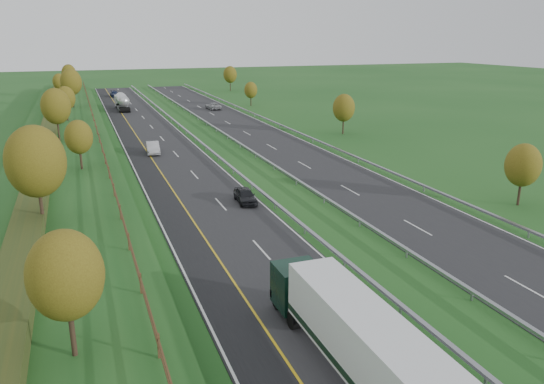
{
  "coord_description": "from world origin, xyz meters",
  "views": [
    {
      "loc": [
        -10.83,
        -12.32,
        15.67
      ],
      "look_at": [
        4.81,
        30.34,
        2.2
      ],
      "focal_mm": 35.0,
      "sensor_mm": 36.0,
      "label": 1
    }
  ],
  "objects": [
    {
      "name": "ground",
      "position": [
        8.0,
        55.0,
        0.0
      ],
      "size": [
        400.0,
        400.0,
        0.0
      ],
      "primitive_type": "plane",
      "color": "#1C4C1B",
      "rests_on": "ground"
    },
    {
      "name": "near_carriageway",
      "position": [
        0.0,
        60.0,
        0.02
      ],
      "size": [
        10.5,
        200.0,
        0.04
      ],
      "primitive_type": "cube",
      "color": "#232326",
      "rests_on": "ground"
    },
    {
      "name": "far_carriageway",
      "position": [
        16.5,
        60.0,
        0.02
      ],
      "size": [
        10.5,
        200.0,
        0.04
      ],
      "primitive_type": "cube",
      "color": "#232326",
      "rests_on": "ground"
    },
    {
      "name": "hard_shoulder",
      "position": [
        -3.75,
        60.0,
        0.02
      ],
      "size": [
        3.0,
        200.0,
        0.04
      ],
      "primitive_type": "cube",
      "color": "black",
      "rests_on": "ground"
    },
    {
      "name": "lane_markings",
      "position": [
        6.4,
        59.88,
        0.05
      ],
      "size": [
        26.75,
        200.0,
        0.01
      ],
      "color": "silver",
      "rests_on": "near_carriageway"
    },
    {
      "name": "embankment_left",
      "position": [
        -13.0,
        60.0,
        1.0
      ],
      "size": [
        12.0,
        200.0,
        2.0
      ],
      "primitive_type": "cube",
      "color": "#1C4C1B",
      "rests_on": "ground"
    },
    {
      "name": "hedge_left",
      "position": [
        -15.0,
        60.0,
        2.55
      ],
      "size": [
        2.2,
        180.0,
        1.1
      ],
      "primitive_type": "cube",
      "color": "#2C3D18",
      "rests_on": "embankment_left"
    },
    {
      "name": "fence_left",
      "position": [
        -8.5,
        59.59,
        2.73
      ],
      "size": [
        0.12,
        189.06,
        1.2
      ],
      "color": "#422B19",
      "rests_on": "embankment_left"
    },
    {
      "name": "median_barrier_near",
      "position": [
        5.7,
        60.0,
        0.61
      ],
      "size": [
        0.32,
        200.0,
        0.71
      ],
      "color": "gray",
      "rests_on": "ground"
    },
    {
      "name": "median_barrier_far",
      "position": [
        10.8,
        60.0,
        0.61
      ],
      "size": [
        0.32,
        200.0,
        0.71
      ],
      "color": "gray",
      "rests_on": "ground"
    },
    {
      "name": "outer_barrier_far",
      "position": [
        22.3,
        60.0,
        0.62
      ],
      "size": [
        0.32,
        200.0,
        0.71
      ],
      "color": "gray",
      "rests_on": "ground"
    },
    {
      "name": "trees_left",
      "position": [
        -12.64,
        56.63,
        6.37
      ],
      "size": [
        6.64,
        164.3,
        7.66
      ],
      "color": "#2D2116",
      "rests_on": "embankment_left"
    },
    {
      "name": "trees_far",
      "position": [
        29.8,
        89.21,
        4.25
      ],
      "size": [
        8.45,
        118.6,
        7.12
      ],
      "color": "#2D2116",
      "rests_on": "ground"
    },
    {
      "name": "box_lorry",
      "position": [
        0.14,
        6.15,
        2.33
      ],
      "size": [
        2.58,
        16.28,
        4.06
      ],
      "color": "black",
      "rests_on": "near_carriageway"
    },
    {
      "name": "road_tanker",
      "position": [
        -1.5,
        108.13,
        1.86
      ],
      "size": [
        2.4,
        11.22,
        3.46
      ],
      "color": "silver",
      "rests_on": "near_carriageway"
    },
    {
      "name": "car_dark_near",
      "position": [
        3.65,
        34.73,
        0.75
      ],
      "size": [
        1.93,
        4.26,
        1.42
      ],
      "primitive_type": "imported",
      "rotation": [
        0.0,
        0.0,
        -0.06
      ],
      "color": "black",
      "rests_on": "near_carriageway"
    },
    {
      "name": "car_silver_mid",
      "position": [
        -1.6,
        60.47,
        0.83
      ],
      "size": [
        2.01,
        4.89,
        1.57
      ],
      "primitive_type": "imported",
      "rotation": [
        0.0,
        0.0,
        -0.07
      ],
      "color": "#ADACB1",
      "rests_on": "near_carriageway"
    },
    {
      "name": "car_small_far",
      "position": [
        -1.22,
        135.2,
        0.76
      ],
      "size": [
        2.25,
        5.07,
        1.45
      ],
      "primitive_type": "imported",
      "rotation": [
        0.0,
        0.0,
        0.04
      ],
      "color": "#131E3D",
      "rests_on": "near_carriageway"
    },
    {
      "name": "car_oncoming",
      "position": [
        17.23,
        101.8,
        0.77
      ],
      "size": [
        2.76,
        5.38,
        1.45
      ],
      "primitive_type": "imported",
      "rotation": [
        0.0,
        0.0,
        3.21
      ],
      "color": "#9E9EA2",
      "rests_on": "far_carriageway"
    }
  ]
}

